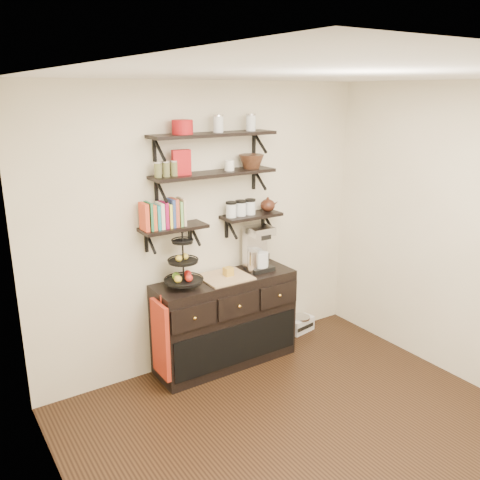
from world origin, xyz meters
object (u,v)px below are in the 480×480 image
at_px(sideboard, 225,321).
at_px(coffee_maker, 258,249).
at_px(radio, 301,324).
at_px(fruit_stand, 184,269).

height_order(sideboard, coffee_maker, coffee_maker).
relative_size(sideboard, radio, 4.37).
bearing_deg(fruit_stand, sideboard, -0.49).
bearing_deg(fruit_stand, radio, 4.23).
bearing_deg(radio, sideboard, 176.69).
relative_size(coffee_maker, radio, 1.38).
bearing_deg(radio, fruit_stand, 174.79).
height_order(sideboard, fruit_stand, fruit_stand).
height_order(coffee_maker, radio, coffee_maker).
xyz_separation_m(sideboard, radio, (1.07, 0.11, -0.36)).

